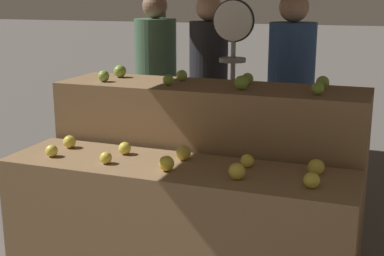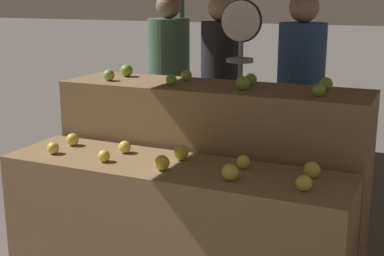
{
  "view_description": "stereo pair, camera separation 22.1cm",
  "coord_description": "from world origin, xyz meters",
  "px_view_note": "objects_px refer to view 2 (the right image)",
  "views": [
    {
      "loc": [
        1.1,
        -2.69,
        1.71
      ],
      "look_at": [
        -0.01,
        0.3,
        0.92
      ],
      "focal_mm": 50.0,
      "sensor_mm": 36.0,
      "label": 1
    },
    {
      "loc": [
        1.3,
        -2.61,
        1.71
      ],
      "look_at": [
        -0.01,
        0.3,
        0.92
      ],
      "focal_mm": 50.0,
      "sensor_mm": 36.0,
      "label": 2
    }
  ],
  "objects_px": {
    "produce_scale": "(241,60)",
    "person_vendor_at_scale": "(300,89)",
    "person_customer_right": "(220,79)",
    "person_customer_left": "(169,74)"
  },
  "relations": [
    {
      "from": "produce_scale",
      "to": "person_vendor_at_scale",
      "type": "distance_m",
      "value": 0.56
    },
    {
      "from": "person_customer_right",
      "to": "person_customer_left",
      "type": "bearing_deg",
      "value": -0.44
    },
    {
      "from": "produce_scale",
      "to": "person_vendor_at_scale",
      "type": "height_order",
      "value": "person_vendor_at_scale"
    },
    {
      "from": "produce_scale",
      "to": "person_customer_left",
      "type": "xyz_separation_m",
      "value": [
        -0.93,
        0.67,
        -0.25
      ]
    },
    {
      "from": "person_vendor_at_scale",
      "to": "person_customer_left",
      "type": "relative_size",
      "value": 1.0
    },
    {
      "from": "produce_scale",
      "to": "person_customer_right",
      "type": "height_order",
      "value": "person_customer_right"
    },
    {
      "from": "person_customer_left",
      "to": "person_customer_right",
      "type": "xyz_separation_m",
      "value": [
        0.55,
        -0.09,
        0.01
      ]
    },
    {
      "from": "person_vendor_at_scale",
      "to": "person_customer_right",
      "type": "distance_m",
      "value": 0.8
    },
    {
      "from": "produce_scale",
      "to": "person_customer_left",
      "type": "bearing_deg",
      "value": 144.32
    },
    {
      "from": "produce_scale",
      "to": "person_customer_right",
      "type": "relative_size",
      "value": 0.98
    }
  ]
}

